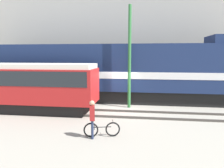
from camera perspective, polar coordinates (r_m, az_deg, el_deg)
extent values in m
plane|color=#9E998C|center=(15.42, 1.52, -6.33)|extent=(120.00, 120.00, 0.00)
cube|color=#47423D|center=(13.09, 0.30, -8.54)|extent=(60.00, 0.07, 0.14)
cube|color=#47423D|center=(14.47, 1.07, -6.98)|extent=(60.00, 0.07, 0.14)
cube|color=#47423D|center=(17.03, 2.17, -4.75)|extent=(60.00, 0.07, 0.14)
cube|color=#47423D|center=(18.43, 2.63, -3.81)|extent=(60.00, 0.07, 0.14)
cube|color=#B7B2A8|center=(24.60, 4.19, 15.80)|extent=(37.68, 6.00, 14.46)
cube|color=black|center=(17.84, -2.10, -2.78)|extent=(20.10, 2.55, 1.00)
cube|color=navy|center=(17.58, -2.14, 4.48)|extent=(21.85, 3.00, 3.52)
cube|color=white|center=(17.61, -2.13, 2.77)|extent=(21.41, 3.04, 0.50)
cube|color=black|center=(15.66, -22.00, -5.35)|extent=(8.52, 2.00, 0.70)
cube|color=#B21E1E|center=(15.42, -22.26, -0.16)|extent=(9.68, 2.50, 2.16)
cube|color=#1E2328|center=(15.36, -22.36, 1.80)|extent=(9.30, 2.54, 0.90)
cube|color=silver|center=(15.32, -22.49, 4.40)|extent=(9.49, 2.38, 0.30)
torus|color=black|center=(10.18, 0.20, -11.73)|extent=(0.67, 0.23, 0.68)
torus|color=black|center=(10.13, -5.52, -11.87)|extent=(0.67, 0.23, 0.68)
cylinder|color=black|center=(10.10, -2.66, -11.18)|extent=(0.83, 0.24, 0.04)
cylinder|color=black|center=(10.08, -4.66, -11.04)|extent=(0.03, 0.03, 0.30)
cylinder|color=#262626|center=(10.06, 0.20, -9.65)|extent=(0.13, 0.43, 0.02)
cylinder|color=#232D4C|center=(10.04, -5.17, -11.53)|extent=(0.11, 0.11, 0.85)
cylinder|color=#232D4C|center=(9.89, -5.15, -11.83)|extent=(0.11, 0.11, 0.85)
cube|color=maroon|center=(9.74, -5.21, -7.52)|extent=(0.30, 0.40, 0.65)
sphere|color=tan|center=(9.64, -5.24, -4.98)|extent=(0.23, 0.23, 0.23)
cylinder|color=#2D7238|center=(15.26, 4.59, 6.94)|extent=(0.21, 0.21, 7.08)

